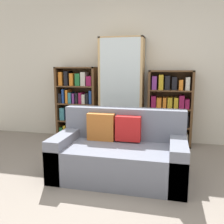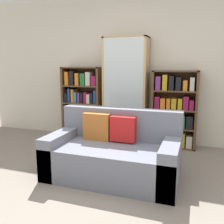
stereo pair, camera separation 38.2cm
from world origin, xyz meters
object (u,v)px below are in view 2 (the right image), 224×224
at_px(couch, 114,154).
at_px(wine_bottle, 151,143).
at_px(bookshelf_right, 174,111).
at_px(display_cabinet, 126,91).
at_px(bookshelf_left, 83,105).

distance_m(couch, wine_bottle, 1.05).
relative_size(couch, wine_bottle, 4.04).
height_order(couch, bookshelf_right, bookshelf_right).
bearing_deg(display_cabinet, bookshelf_left, 178.90).
bearing_deg(bookshelf_left, couch, -52.50).
bearing_deg(bookshelf_left, display_cabinet, -1.10).
distance_m(bookshelf_left, display_cabinet, 0.91).
height_order(couch, wine_bottle, couch).
bearing_deg(bookshelf_right, wine_bottle, -123.25).
relative_size(bookshelf_left, bookshelf_right, 1.04).
xyz_separation_m(bookshelf_left, wine_bottle, (1.42, -0.47, -0.49)).
height_order(couch, bookshelf_left, bookshelf_left).
height_order(bookshelf_left, display_cabinet, display_cabinet).
xyz_separation_m(display_cabinet, wine_bottle, (0.55, -0.45, -0.79)).
relative_size(couch, display_cabinet, 0.86).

